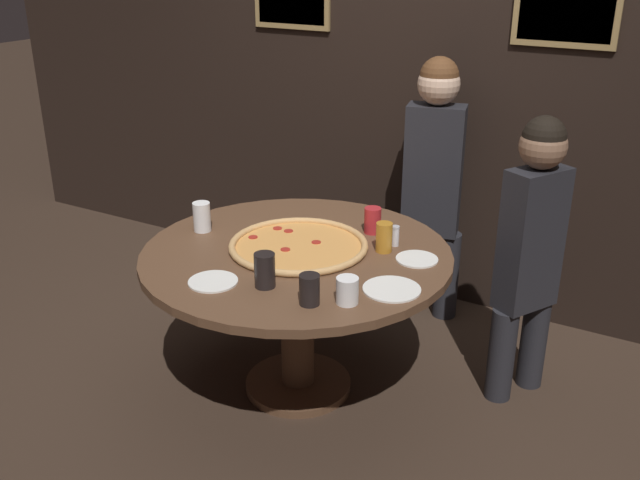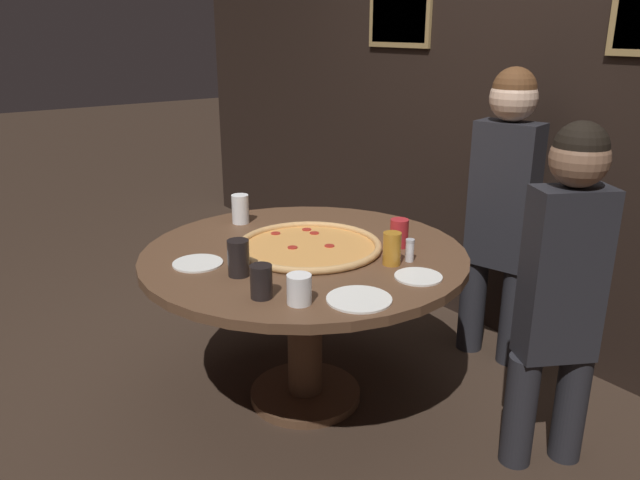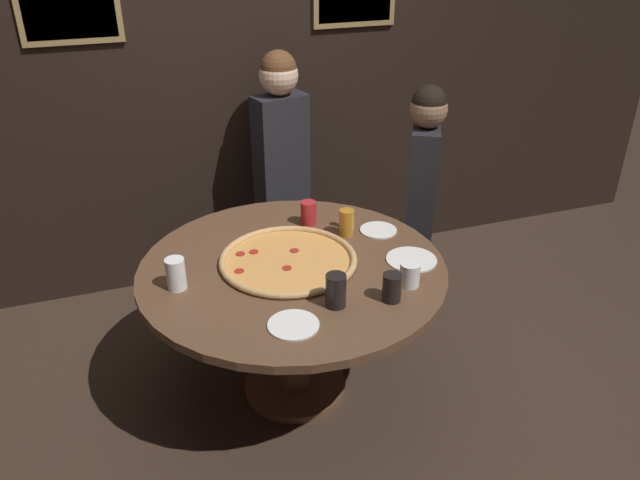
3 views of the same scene
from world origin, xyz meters
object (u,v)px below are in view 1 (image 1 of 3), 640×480
Objects in this scene: drink_cup_by_shaker at (384,237)px; diner_far_right at (433,176)px; drink_cup_far_left at (265,270)px; drink_cup_near_left at (347,290)px; drink_cup_centre_back at (309,290)px; diner_centre_back at (531,245)px; white_plate_beside_cup at (392,289)px; giant_pizza at (298,245)px; white_plate_near_front at (417,259)px; white_plate_right_side at (213,282)px; drink_cup_near_right at (373,220)px; condiment_shaker at (395,236)px; dining_table at (297,280)px; drink_cup_front_edge at (202,217)px.

diner_far_right is (-0.10, 0.83, 0.04)m from drink_cup_by_shaker.
diner_far_right is at bearing 82.92° from drink_cup_far_left.
drink_cup_centre_back reaches higher than drink_cup_near_left.
white_plate_beside_cup is at bearing -2.23° from diner_centre_back.
white_plate_near_front is (0.53, 0.15, -0.01)m from giant_pizza.
giant_pizza reaches higher than white_plate_right_side.
drink_cup_by_shaker reaches higher than white_plate_beside_cup.
drink_cup_by_shaker reaches higher than white_plate_near_front.
drink_cup_far_left is (0.09, -0.40, 0.06)m from giant_pizza.
drink_cup_near_right reaches higher than condiment_shaker.
drink_cup_centre_back is (0.32, -0.44, 0.05)m from giant_pizza.
diner_centre_back is (0.93, 0.51, 0.19)m from dining_table.
diner_far_right is at bearing 75.43° from giant_pizza.
drink_cup_near_right is (0.13, 0.74, -0.01)m from drink_cup_far_left.
drink_cup_front_edge is 1.55m from diner_centre_back.
giant_pizza is at bearing -122.04° from drink_cup_near_right.
drink_cup_far_left is 0.52m from white_plate_beside_cup.
drink_cup_near_left is 0.58m from white_plate_right_side.
diner_centre_back reaches higher than drink_cup_front_edge.
drink_cup_centre_back is 1.28× the size of condiment_shaker.
diner_centre_back is (0.39, 0.65, 0.03)m from white_plate_beside_cup.
dining_table is 1.09m from diner_far_right.
drink_cup_front_edge is 0.93m from drink_cup_centre_back.
diner_far_right is at bearing 96.58° from drink_cup_by_shaker.
drink_cup_far_left reaches higher than drink_cup_near_left.
drink_cup_front_edge is 1.16× the size of drink_cup_centre_back.
diner_centre_back is at bearing 59.02° from white_plate_beside_cup.
drink_cup_centre_back is at bearing 4.88° from white_plate_right_side.
drink_cup_by_shaker is 1.42× the size of condiment_shaker.
condiment_shaker is 0.76m from diner_far_right.
giant_pizza is at bearing -34.37° from diner_centre_back.
drink_cup_near_right is at bearing -50.60° from diner_centre_back.
drink_cup_front_edge reaches higher than condiment_shaker.
drink_cup_centre_back is 0.69m from condiment_shaker.
white_plate_right_side and white_plate_near_front have the same top height.
white_plate_right_side reaches higher than dining_table.
drink_cup_far_left is 0.71m from condiment_shaker.
drink_cup_near_left is at bearing -71.73° from drink_cup_near_right.
diner_far_right reaches higher than white_plate_near_front.
white_plate_near_front is at bearing 19.64° from dining_table.
drink_cup_centre_back is 0.09× the size of diner_centre_back.
drink_cup_far_left is 1.23m from diner_centre_back.
white_plate_right_side is (-0.44, -0.04, -0.06)m from drink_cup_centre_back.
drink_cup_far_left reaches higher than drink_cup_centre_back.
dining_table is 1.04× the size of diner_centre_back.
diner_far_right is (0.25, 1.03, 0.26)m from dining_table.
giant_pizza is 0.40m from drink_cup_by_shaker.
giant_pizza is 1.06m from diner_centre_back.
drink_cup_front_edge reaches higher than drink_cup_near_right.
drink_cup_front_edge reaches higher than giant_pizza.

